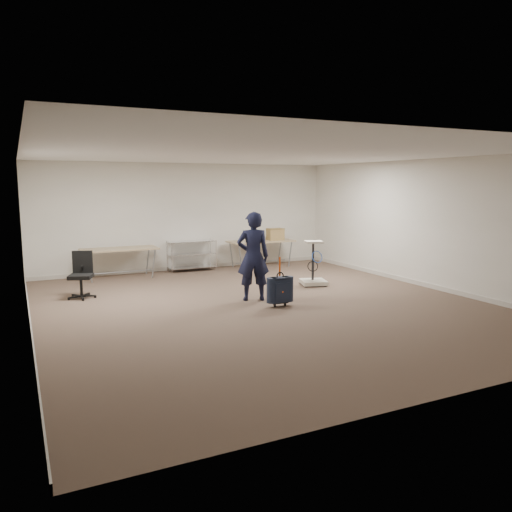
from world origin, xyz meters
TOP-DOWN VIEW (x-y plane):
  - ground at (0.00, 0.00)m, footprint 9.00×9.00m
  - room_shell at (0.00, 1.38)m, footprint 8.00×9.00m
  - folding_table_left at (-1.90, 3.95)m, footprint 1.80×0.75m
  - folding_table_right at (1.90, 3.95)m, footprint 1.80×0.75m
  - wire_shelf at (0.00, 4.20)m, footprint 1.22×0.47m
  - person at (0.01, 0.48)m, footprint 0.73×0.58m
  - suitcase at (0.24, -0.21)m, footprint 0.35×0.21m
  - office_chair at (-2.99, 2.16)m, footprint 0.56×0.57m
  - equipment_cart at (1.88, 1.23)m, footprint 0.68×0.68m
  - cardboard_box at (2.32, 3.92)m, footprint 0.44×0.34m

SIDE VIEW (x-z plane):
  - ground at x=0.00m, z-range 0.00..0.00m
  - room_shell at x=0.00m, z-range -4.45..4.55m
  - equipment_cart at x=1.88m, z-range -0.24..0.76m
  - office_chair at x=-2.99m, z-range -0.18..0.75m
  - suitcase at x=0.24m, z-range -0.15..0.78m
  - wire_shelf at x=0.00m, z-range 0.04..0.84m
  - folding_table_left at x=-1.90m, z-range 0.31..1.04m
  - folding_table_right at x=1.90m, z-range 0.31..1.04m
  - person at x=0.01m, z-range 0.00..1.74m
  - cardboard_box at x=2.32m, z-range 0.73..1.05m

